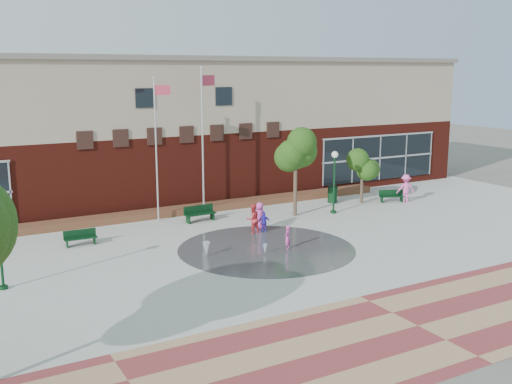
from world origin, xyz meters
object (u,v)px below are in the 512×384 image
flagpole_left (157,143)px  trash_can (332,194)px  flagpole_right (203,133)px  bench_left (81,241)px  child_splash (287,238)px

flagpole_left → trash_can: bearing=18.4°
flagpole_left → flagpole_right: 2.96m
flagpole_left → bench_left: flagpole_left is taller
trash_can → child_splash: (-7.99, -7.25, 0.04)m
trash_can → flagpole_right: bearing=172.2°
child_splash → flagpole_right: bearing=-130.1°
trash_can → child_splash: bearing=-137.8°
child_splash → bench_left: bearing=-76.0°
bench_left → trash_can: (16.40, 1.86, 0.29)m
flagpole_left → bench_left: (-5.00, -2.71, -4.20)m
bench_left → child_splash: 9.99m
trash_can → child_splash: 10.79m
flagpole_left → trash_can: (11.39, -0.85, -3.90)m
flagpole_right → trash_can: 9.54m
bench_left → child_splash: size_ratio=1.35×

